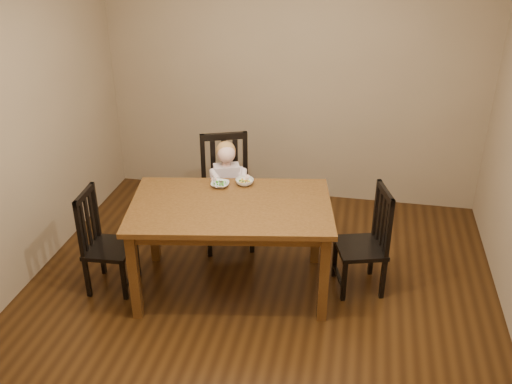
% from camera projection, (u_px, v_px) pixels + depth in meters
% --- Properties ---
extents(room, '(4.01, 4.01, 2.71)m').
position_uv_depth(room, '(256.00, 150.00, 4.16)').
color(room, '#3C220C').
rests_on(room, ground).
extents(dining_table, '(1.76, 1.23, 0.81)m').
position_uv_depth(dining_table, '(231.00, 214.00, 4.61)').
color(dining_table, '#442A0F').
rests_on(dining_table, room).
extents(chair_child, '(0.59, 0.58, 1.07)m').
position_uv_depth(chair_child, '(227.00, 194.00, 5.37)').
color(chair_child, black).
rests_on(chair_child, room).
extents(chair_left, '(0.39, 0.41, 0.90)m').
position_uv_depth(chair_left, '(104.00, 243.00, 4.76)').
color(chair_left, black).
rests_on(chair_left, room).
extents(chair_right, '(0.48, 0.49, 0.93)m').
position_uv_depth(chair_right, '(366.00, 242.00, 4.74)').
color(chair_right, black).
rests_on(chair_right, room).
extents(toddler, '(0.43, 0.47, 0.54)m').
position_uv_depth(toddler, '(227.00, 183.00, 5.26)').
color(toddler, silver).
rests_on(toddler, chair_child).
extents(bowl_peas, '(0.16, 0.16, 0.04)m').
position_uv_depth(bowl_peas, '(220.00, 184.00, 4.84)').
color(bowl_peas, silver).
rests_on(bowl_peas, dining_table).
extents(bowl_veg, '(0.16, 0.16, 0.05)m').
position_uv_depth(bowl_veg, '(245.00, 182.00, 4.87)').
color(bowl_veg, silver).
rests_on(bowl_veg, dining_table).
extents(fork, '(0.07, 0.12, 0.05)m').
position_uv_depth(fork, '(215.00, 183.00, 4.81)').
color(fork, silver).
rests_on(fork, bowl_peas).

